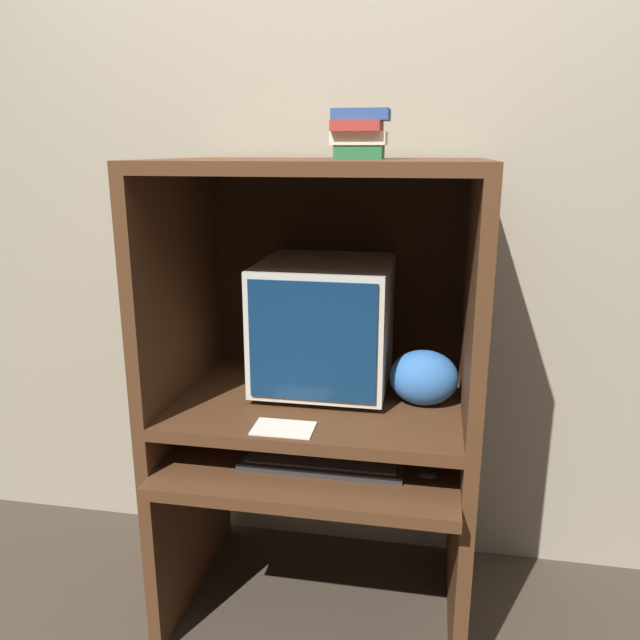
# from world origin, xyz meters

# --- Properties ---
(wall_back) EXTENTS (6.00, 0.06, 2.60)m
(wall_back) POSITION_xyz_m (0.00, 0.73, 1.30)
(wall_back) COLOR gray
(wall_back) RESTS_ON ground_plane
(desk_base) EXTENTS (0.95, 0.73, 0.61)m
(desk_base) POSITION_xyz_m (0.00, 0.28, 0.39)
(desk_base) COLOR #4C2D19
(desk_base) RESTS_ON ground_plane
(desk_monitor_shelf) EXTENTS (0.95, 0.67, 0.14)m
(desk_monitor_shelf) POSITION_xyz_m (0.00, 0.33, 0.72)
(desk_monitor_shelf) COLOR #4C2D19
(desk_monitor_shelf) RESTS_ON desk_base
(hutch_upper) EXTENTS (0.95, 0.67, 0.72)m
(hutch_upper) POSITION_xyz_m (0.00, 0.37, 1.22)
(hutch_upper) COLOR #4C2D19
(hutch_upper) RESTS_ON desk_monitor_shelf
(crt_monitor) EXTENTS (0.41, 0.44, 0.41)m
(crt_monitor) POSITION_xyz_m (0.00, 0.42, 0.97)
(crt_monitor) COLOR beige
(crt_monitor) RESTS_ON desk_monitor_shelf
(keyboard) EXTENTS (0.48, 0.14, 0.03)m
(keyboard) POSITION_xyz_m (0.04, 0.15, 0.62)
(keyboard) COLOR #2D2D30
(keyboard) RESTS_ON desk_base
(mouse) EXTENTS (0.07, 0.04, 0.03)m
(mouse) POSITION_xyz_m (0.35, 0.13, 0.63)
(mouse) COLOR black
(mouse) RESTS_ON desk_base
(snack_bag) EXTENTS (0.21, 0.15, 0.17)m
(snack_bag) POSITION_xyz_m (0.32, 0.33, 0.84)
(snack_bag) COLOR #336BB7
(snack_bag) RESTS_ON desk_monitor_shelf
(book_stack) EXTENTS (0.16, 0.13, 0.14)m
(book_stack) POSITION_xyz_m (0.11, 0.35, 1.55)
(book_stack) COLOR #236638
(book_stack) RESTS_ON hutch_upper
(paper_card) EXTENTS (0.17, 0.11, 0.00)m
(paper_card) POSITION_xyz_m (-0.06, 0.08, 0.76)
(paper_card) COLOR beige
(paper_card) RESTS_ON desk_monitor_shelf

